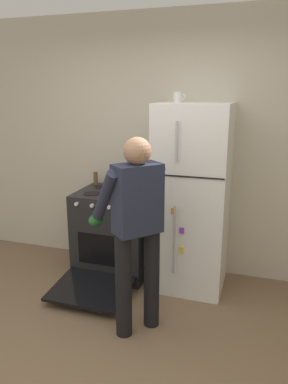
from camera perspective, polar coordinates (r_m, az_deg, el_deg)
name	(u,v)px	position (r m, az deg, el deg)	size (l,w,h in m)	color
ground	(91,382)	(2.87, -8.14, -26.87)	(8.00, 8.00, 0.00)	brown
kitchen_wall_back	(167,146)	(4.01, 3.54, 7.04)	(6.00, 0.10, 2.70)	beige
refrigerator	(192,198)	(3.66, 7.42, -0.94)	(0.68, 0.72, 1.82)	white
stove_range	(114,234)	(4.02, -4.62, -6.37)	(0.76, 1.22, 0.91)	black
person_cook	(136,220)	(2.90, -1.29, -4.34)	(0.63, 0.67, 1.60)	black
red_pot	(126,188)	(3.77, -2.74, 0.65)	(0.33, 0.23, 0.12)	#19479E
coffee_mug	(178,97)	(3.60, 5.25, 14.29)	(0.11, 0.08, 0.10)	silver
pepper_mill	(96,178)	(4.17, -7.43, 2.09)	(0.05, 0.05, 0.14)	brown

